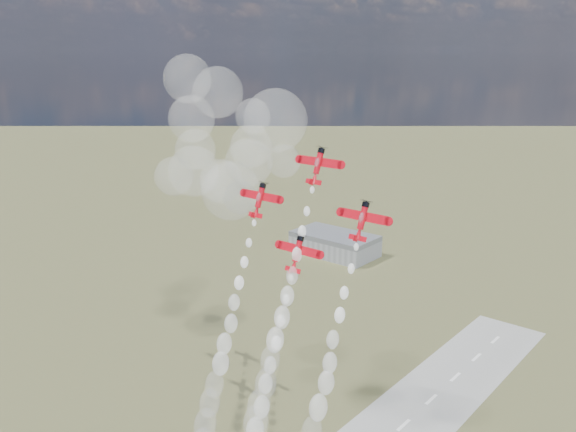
% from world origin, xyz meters
% --- Properties ---
extents(hangar, '(50.00, 28.00, 13.00)m').
position_xyz_m(hangar, '(-120.00, 180.00, 6.50)').
color(hangar, gray).
rests_on(hangar, ground).
extents(plane_lead, '(12.51, 5.65, 8.54)m').
position_xyz_m(plane_lead, '(-1.37, 2.15, 94.53)').
color(plane_lead, red).
rests_on(plane_lead, ground).
extents(plane_left, '(12.51, 5.65, 8.54)m').
position_xyz_m(plane_left, '(-16.50, -1.69, 84.66)').
color(plane_left, red).
rests_on(plane_left, ground).
extents(plane_right, '(12.51, 5.65, 8.54)m').
position_xyz_m(plane_right, '(13.76, -1.69, 84.66)').
color(plane_right, red).
rests_on(plane_right, ground).
extents(plane_slot, '(12.51, 5.65, 8.54)m').
position_xyz_m(plane_slot, '(-1.37, -5.54, 74.79)').
color(plane_slot, red).
rests_on(plane_slot, ground).
extents(smoke_trail_lead, '(5.58, 22.99, 55.35)m').
position_xyz_m(smoke_trail_lead, '(-1.56, -16.23, 47.66)').
color(smoke_trail_lead, white).
rests_on(smoke_trail_lead, plane_lead).
extents(smoke_trail_left, '(5.23, 23.62, 55.67)m').
position_xyz_m(smoke_trail_left, '(-16.39, -20.17, 37.81)').
color(smoke_trail_left, white).
rests_on(smoke_trail_left, plane_left).
extents(drifted_smoke_cloud, '(69.74, 38.13, 51.17)m').
position_xyz_m(drifted_smoke_cloud, '(-56.58, 24.85, 91.17)').
color(drifted_smoke_cloud, white).
rests_on(drifted_smoke_cloud, ground).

